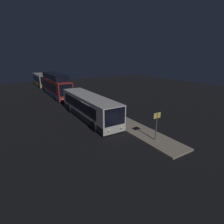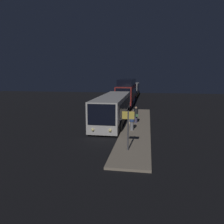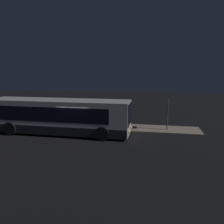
# 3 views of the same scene
# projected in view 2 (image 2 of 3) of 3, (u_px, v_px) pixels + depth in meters

# --- Properties ---
(ground) EXTENTS (80.00, 80.00, 0.00)m
(ground) POSITION_uv_depth(u_px,v_px,m) (108.00, 126.00, 21.58)
(ground) COLOR black
(platform) EXTENTS (20.00, 2.51, 0.15)m
(platform) POSITION_uv_depth(u_px,v_px,m) (137.00, 126.00, 21.11)
(platform) COLOR gray
(platform) RESTS_ON ground
(bus_lead) EXTENTS (11.94, 2.86, 2.83)m
(bus_lead) POSITION_uv_depth(u_px,v_px,m) (113.00, 109.00, 23.04)
(bus_lead) COLOR silver
(bus_lead) RESTS_ON ground
(bus_second) EXTENTS (12.64, 2.77, 4.23)m
(bus_second) POSITION_uv_depth(u_px,v_px,m) (127.00, 93.00, 37.70)
(bus_second) COLOR maroon
(bus_second) RESTS_ON ground
(bus_third) EXTENTS (10.52, 2.85, 2.98)m
(bus_third) POSITION_uv_depth(u_px,v_px,m) (133.00, 90.00, 51.66)
(bus_third) COLOR #B2ADA8
(bus_third) RESTS_ON ground
(passenger_boarding) EXTENTS (0.69, 0.56, 1.75)m
(passenger_boarding) POSITION_uv_depth(u_px,v_px,m) (132.00, 120.00, 19.12)
(passenger_boarding) COLOR gray
(passenger_boarding) RESTS_ON platform
(passenger_waiting) EXTENTS (0.69, 0.56, 1.66)m
(passenger_waiting) POSITION_uv_depth(u_px,v_px,m) (136.00, 114.00, 22.17)
(passenger_waiting) COLOR #4C476B
(passenger_waiting) RESTS_ON platform
(suitcase) EXTENTS (0.39, 0.24, 0.99)m
(suitcase) POSITION_uv_depth(u_px,v_px,m) (130.00, 120.00, 21.86)
(suitcase) COLOR beige
(suitcase) RESTS_ON platform
(sign_post) EXTENTS (0.10, 0.78, 2.61)m
(sign_post) POSITION_uv_depth(u_px,v_px,m) (128.00, 125.00, 13.90)
(sign_post) COLOR #4C4C51
(sign_post) RESTS_ON platform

